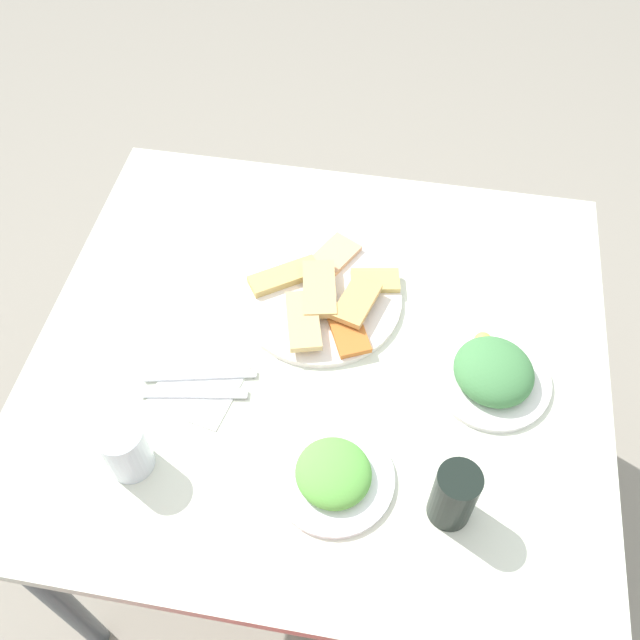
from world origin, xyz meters
TOP-DOWN VIEW (x-y plane):
  - ground_plane at (0.00, 0.00)m, footprint 6.00×6.00m
  - dining_table at (0.00, 0.00)m, footprint 1.01×0.93m
  - pide_platter at (0.01, -0.11)m, footprint 0.30×0.31m
  - salad_plate_greens at (-0.30, 0.01)m, footprint 0.20×0.20m
  - salad_plate_rice at (-0.06, 0.24)m, footprint 0.19×0.19m
  - soda_can at (-0.24, 0.26)m, footprint 0.09×0.09m
  - drinking_glass at (0.26, 0.26)m, footprint 0.07×0.07m
  - paper_napkin at (0.19, 0.11)m, footprint 0.16×0.16m
  - fork at (0.19, 0.09)m, footprint 0.19×0.06m
  - spoon at (0.19, 0.13)m, footprint 0.18×0.05m

SIDE VIEW (x-z plane):
  - ground_plane at x=0.00m, z-range 0.00..0.00m
  - dining_table at x=0.00m, z-range 0.27..0.98m
  - paper_napkin at x=0.19m, z-range 0.70..0.70m
  - fork at x=0.19m, z-range 0.70..0.71m
  - spoon at x=0.19m, z-range 0.70..0.71m
  - pide_platter at x=0.01m, z-range 0.69..0.74m
  - salad_plate_rice at x=-0.06m, z-range 0.70..0.74m
  - salad_plate_greens at x=-0.30m, z-range 0.69..0.76m
  - drinking_glass at x=0.26m, z-range 0.70..0.81m
  - soda_can at x=-0.24m, z-range 0.70..0.82m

